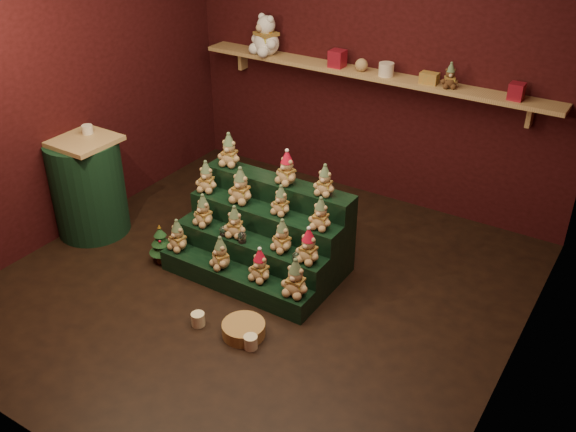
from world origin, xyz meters
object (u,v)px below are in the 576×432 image
Objects in this scene: snow_globe_c at (296,257)px; brown_bear at (450,76)px; snow_globe_a at (223,231)px; mug_right at (251,342)px; snow_globe_b at (242,237)px; riser_tier_front at (235,280)px; side_table at (88,186)px; mini_christmas_tree at (161,244)px; wicker_basket at (244,329)px; mug_left at (198,319)px; white_bear at (266,29)px.

snow_globe_c is 2.12m from brown_bear.
snow_globe_a is 1.06m from mug_right.
snow_globe_b reaches higher than mug_right.
riser_tier_front is 0.73m from mug_right.
snow_globe_c is at bearing 3.94° from side_table.
mini_christmas_tree is (0.90, -0.06, -0.29)m from side_table.
mug_right reaches higher than wicker_basket.
riser_tier_front is at bearing 132.92° from wicker_basket.
riser_tier_front is 13.61× the size of mug_right.
snow_globe_a is at bearing 180.00° from snow_globe_b.
snow_globe_b is 0.77m from mug_left.
mug_right is at bearing -87.36° from snow_globe_c.
mug_left is at bearing -17.25° from side_table.
white_bear is (-1.47, 1.80, 1.17)m from snow_globe_c.
snow_globe_a is 2.28m from white_bear.
side_table is 3.38m from brown_bear.
snow_globe_b is 0.93× the size of mug_right.
snow_globe_a is 0.87× the size of snow_globe_b.
brown_bear reaches higher than wicker_basket.
snow_globe_a reaches higher than wicker_basket.
wicker_basket is at bearing 144.81° from mug_right.
white_bear is 2.31× the size of brown_bear.
side_table is at bearing -175.97° from snow_globe_b.
mug_right is at bearing -44.58° from riser_tier_front.
brown_bear reaches higher than side_table.
snow_globe_c is (0.52, 0.00, -0.01)m from snow_globe_b.
snow_globe_b is 0.44× the size of brown_bear.
riser_tier_front is 2.65m from white_bear.
snow_globe_a is at bearing 110.73° from mug_left.
snow_globe_b is 0.94m from mug_right.
snow_globe_b is 2.29m from brown_bear.
snow_globe_a is 0.62m from mini_christmas_tree.
snow_globe_a is at bearing 180.00° from snow_globe_c.
snow_globe_c is (0.71, -0.00, -0.00)m from snow_globe_a.
wicker_basket is at bearing -54.11° from snow_globe_b.
wicker_basket is (-0.10, -0.58, -0.35)m from snow_globe_c.
mug_right is at bearing -13.35° from side_table.
brown_bear is at bearing 64.51° from riser_tier_front.
mini_christmas_tree is 3.63× the size of mug_right.
mug_left is 3.08m from white_bear.
mug_right is at bearing -35.19° from wicker_basket.
mini_christmas_tree reaches higher than riser_tier_front.
mini_christmas_tree is at bearing -64.74° from white_bear.
snow_globe_c reaches higher than mug_left.
snow_globe_a is 0.17× the size of white_bear.
snow_globe_a reaches higher than riser_tier_front.
side_table reaches higher than wicker_basket.
riser_tier_front is at bearing 0.99° from mini_christmas_tree.
white_bear is (-0.99, 1.96, 1.48)m from riser_tier_front.
mug_right is (2.20, -0.56, -0.42)m from side_table.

